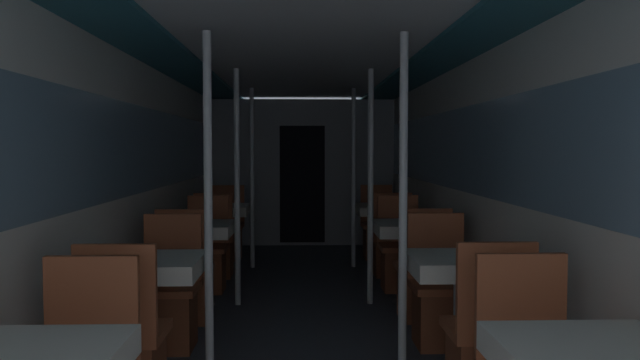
% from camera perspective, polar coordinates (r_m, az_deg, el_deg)
% --- Properties ---
extents(wall_left, '(0.05, 9.77, 2.08)m').
position_cam_1_polar(wall_left, '(5.02, -16.78, -0.54)').
color(wall_left, silver).
rests_on(wall_left, ground_plane).
extents(wall_right, '(0.05, 9.77, 2.08)m').
position_cam_1_polar(wall_right, '(5.04, 13.88, -0.49)').
color(wall_right, silver).
rests_on(wall_right, ground_plane).
extents(ceiling_panel, '(2.66, 9.77, 0.07)m').
position_cam_1_polar(ceiling_panel, '(4.90, -1.43, 11.58)').
color(ceiling_panel, silver).
rests_on(ceiling_panel, wall_left).
extents(bulkhead_far, '(2.61, 0.09, 2.08)m').
position_cam_1_polar(bulkhead_far, '(8.89, -1.64, 0.66)').
color(bulkhead_far, gray).
rests_on(bulkhead_far, ground_plane).
extents(dining_table_left_1, '(0.62, 0.62, 0.73)m').
position_cam_1_polar(dining_table_left_1, '(3.92, -15.32, -8.21)').
color(dining_table_left_1, '#4C4C51').
rests_on(dining_table_left_1, ground_plane).
extents(chair_left_near_1, '(0.40, 0.40, 0.92)m').
position_cam_1_polar(chair_left_near_1, '(3.50, -17.36, -15.45)').
color(chair_left_near_1, brown).
rests_on(chair_left_near_1, ground_plane).
extents(chair_left_far_1, '(0.40, 0.40, 0.92)m').
position_cam_1_polar(chair_left_far_1, '(4.51, -13.64, -11.23)').
color(chair_left_far_1, brown).
rests_on(chair_left_far_1, ground_plane).
extents(support_pole_left_1, '(0.05, 0.05, 2.08)m').
position_cam_1_polar(support_pole_left_1, '(3.80, -10.18, -2.32)').
color(support_pole_left_1, silver).
rests_on(support_pole_left_1, ground_plane).
extents(dining_table_left_2, '(0.62, 0.62, 0.73)m').
position_cam_1_polar(dining_table_left_2, '(5.60, -11.19, -4.84)').
color(dining_table_left_2, '#4C4C51').
rests_on(dining_table_left_2, ground_plane).
extents(chair_left_near_2, '(0.40, 0.40, 0.92)m').
position_cam_1_polar(chair_left_near_2, '(5.13, -12.14, -9.48)').
color(chair_left_near_2, brown).
rests_on(chair_left_near_2, ground_plane).
extents(chair_left_far_2, '(0.40, 0.40, 0.92)m').
position_cam_1_polar(chair_left_far_2, '(6.18, -10.35, -7.36)').
color(chair_left_far_2, brown).
rests_on(chair_left_far_2, ground_plane).
extents(support_pole_left_2, '(0.05, 0.05, 2.08)m').
position_cam_1_polar(support_pole_left_2, '(5.51, -7.59, -0.69)').
color(support_pole_left_2, silver).
rests_on(support_pole_left_2, ground_plane).
extents(dining_table_left_3, '(0.62, 0.62, 0.73)m').
position_cam_1_polar(dining_table_left_3, '(7.30, -9.00, -3.02)').
color(dining_table_left_3, '#4C4C51').
rests_on(dining_table_left_3, ground_plane).
extents(chair_left_near_3, '(0.40, 0.40, 0.92)m').
position_cam_1_polar(chair_left_near_3, '(6.82, -9.54, -6.39)').
color(chair_left_near_3, brown).
rests_on(chair_left_near_3, ground_plane).
extents(chair_left_far_3, '(0.40, 0.40, 0.92)m').
position_cam_1_polar(chair_left_far_3, '(7.87, -8.49, -5.12)').
color(chair_left_far_3, brown).
rests_on(chair_left_far_3, ground_plane).
extents(support_pole_left_3, '(0.05, 0.05, 2.08)m').
position_cam_1_polar(support_pole_left_3, '(7.23, -6.23, 0.17)').
color(support_pole_left_3, silver).
rests_on(support_pole_left_3, ground_plane).
extents(dining_table_right_1, '(0.62, 0.62, 0.73)m').
position_cam_1_polar(dining_table_right_1, '(3.94, 12.71, -8.12)').
color(dining_table_right_1, '#4C4C51').
rests_on(dining_table_right_1, ground_plane).
extents(chair_right_near_1, '(0.40, 0.40, 0.92)m').
position_cam_1_polar(chair_right_near_1, '(3.52, 14.94, -15.30)').
color(chair_right_near_1, brown).
rests_on(chair_right_near_1, ground_plane).
extents(chair_right_far_1, '(0.40, 0.40, 0.92)m').
position_cam_1_polar(chair_right_far_1, '(4.53, 10.91, -11.15)').
color(chair_right_far_1, brown).
rests_on(chair_right_far_1, ground_plane).
extents(support_pole_right_1, '(0.05, 0.05, 2.08)m').
position_cam_1_polar(support_pole_right_1, '(3.81, 7.61, -2.28)').
color(support_pole_right_1, silver).
rests_on(support_pole_right_1, ground_plane).
extents(dining_table_right_2, '(0.62, 0.62, 0.73)m').
position_cam_1_polar(dining_table_right_2, '(5.61, 8.24, -4.80)').
color(dining_table_right_2, '#4C4C51').
rests_on(dining_table_right_2, ground_plane).
extents(chair_right_near_2, '(0.40, 0.40, 0.92)m').
position_cam_1_polar(chair_right_near_2, '(5.15, 9.28, -9.42)').
color(chair_right_near_2, brown).
rests_on(chair_right_near_2, ground_plane).
extents(chair_right_far_2, '(0.40, 0.40, 0.92)m').
position_cam_1_polar(chair_right_far_2, '(6.19, 7.33, -7.31)').
color(chair_right_far_2, brown).
rests_on(chair_right_far_2, ground_plane).
extents(support_pole_right_2, '(0.05, 0.05, 2.08)m').
position_cam_1_polar(support_pole_right_2, '(5.52, 4.64, -0.67)').
color(support_pole_right_2, silver).
rests_on(support_pole_right_2, ground_plane).
extents(dining_table_right_3, '(0.62, 0.62, 0.73)m').
position_cam_1_polar(dining_table_right_3, '(7.31, 5.85, -2.99)').
color(dining_table_right_3, '#4C4C51').
rests_on(dining_table_right_3, ground_plane).
extents(chair_right_near_3, '(0.40, 0.40, 0.92)m').
position_cam_1_polar(chair_right_near_3, '(6.83, 6.45, -6.35)').
color(chair_right_near_3, brown).
rests_on(chair_right_near_3, ground_plane).
extents(chair_right_far_3, '(0.40, 0.40, 0.92)m').
position_cam_1_polar(chair_right_far_3, '(7.88, 5.30, -5.10)').
color(chair_right_far_3, brown).
rests_on(chair_right_far_3, ground_plane).
extents(support_pole_right_3, '(0.05, 0.05, 2.08)m').
position_cam_1_polar(support_pole_right_3, '(7.24, 3.08, 0.19)').
color(support_pole_right_3, silver).
rests_on(support_pole_right_3, ground_plane).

